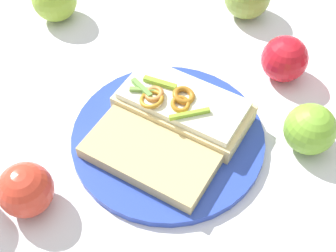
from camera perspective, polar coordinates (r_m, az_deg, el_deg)
name	(u,v)px	position (r m, az deg, el deg)	size (l,w,h in m)	color
ground_plane	(168,140)	(0.66, 0.00, -1.76)	(2.00, 2.00, 0.00)	silver
plate	(168,137)	(0.65, 0.00, -1.43)	(0.27, 0.27, 0.01)	#2A44B8
sandwich	(183,106)	(0.65, 1.83, 2.54)	(0.21, 0.16, 0.05)	beige
bread_slice_side	(152,153)	(0.62, -2.06, -3.36)	(0.18, 0.10, 0.02)	tan
apple_0	(26,190)	(0.60, -17.32, -7.59)	(0.07, 0.07, 0.07)	red
apple_1	(310,129)	(0.65, 17.27, -0.37)	(0.07, 0.07, 0.07)	#7AB233
apple_3	(285,59)	(0.74, 14.39, 8.05)	(0.07, 0.07, 0.07)	red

